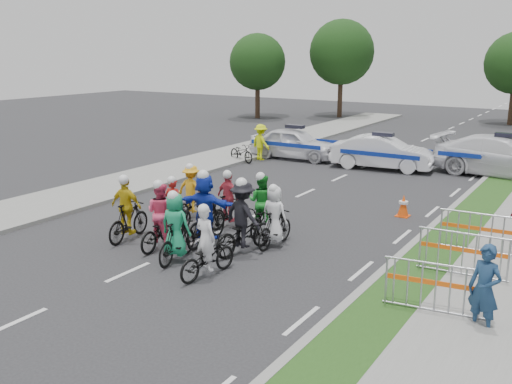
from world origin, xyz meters
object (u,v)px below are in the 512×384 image
Objects in this scene: rider_6 at (175,215)px; rider_7 at (275,222)px; rider_3 at (128,215)px; barrier_1 at (463,256)px; rider_1 at (176,234)px; rider_8 at (262,211)px; police_car_0 at (295,143)px; marshal_hiviz at (261,142)px; spectator_0 at (484,289)px; tree_0 at (258,62)px; rider_0 at (207,252)px; barrier_2 at (480,235)px; parked_bike at (242,152)px; cone_0 at (403,206)px; barrier_0 at (435,291)px; rider_5 at (206,213)px; rider_2 at (162,223)px; police_car_2 at (505,157)px; rider_9 at (229,205)px; tree_3 at (342,52)px; rider_4 at (243,224)px; police_car_1 at (382,153)px; rider_10 at (192,196)px.

rider_7 reaches higher than rider_6.
barrier_1 is (8.37, 1.98, -0.15)m from rider_3.
rider_1 is 0.98× the size of rider_8.
police_car_0 is 1.66m from marshal_hiviz.
tree_0 is (-21.60, 26.61, 3.34)m from spectator_0.
rider_6 is 0.87× the size of barrier_1.
rider_3 is 1.06× the size of rider_6.
rider_0 is 31.62m from tree_0.
parked_bike is at bearing 149.01° from barrier_2.
rider_3 is 8.42m from cone_0.
barrier_0 is 33.82m from tree_0.
rider_1 is 1.43m from rider_5.
rider_2 reaches higher than police_car_0.
rider_0 reaches higher than police_car_2.
rider_9 is 29.53m from tree_3.
marshal_hiviz is at bearing 154.60° from spectator_0.
tree_0 reaches higher than barrier_2.
tree_0 is (-17.95, 20.01, 3.85)m from cone_0.
marshal_hiviz is (-10.37, -2.17, 0.02)m from police_car_2.
spectator_0 is at bearing 161.00° from rider_6.
rider_0 is 14.98m from police_car_0.
spectator_0 is at bearing -166.88° from rider_0.
police_car_0 is 2.67m from parked_bike.
rider_4 reaches higher than rider_3.
parked_bike is 0.27× the size of tree_0.
police_car_1 is at bearing -52.35° from parked_bike.
rider_0 reaches higher than police_car_1.
rider_7 reaches higher than barrier_2.
rider_2 is at bearing 178.09° from barrier_0.
cone_0 is at bearing -102.00° from rider_4.
police_car_2 is 12.15m from barrier_1.
rider_6 is at bearing -58.19° from rider_1.
rider_0 reaches higher than parked_bike.
police_car_0 is at bearing -85.06° from rider_10.
police_car_2 is 14.56m from spectator_0.
rider_0 is 0.31× the size of police_car_2.
parked_bike is (-3.64, 11.03, -0.27)m from rider_3.
rider_4 is at bearing 143.33° from rider_10.
rider_9 is (-1.74, 3.38, 0.09)m from rider_0.
rider_9 is at bearing -136.27° from cone_0.
police_car_2 is 10.60m from marshal_hiviz.
tree_0 reaches higher than parked_bike.
rider_0 is 33.27m from tree_3.
rider_2 is at bearing -136.06° from parked_bike.
rider_6 is 1.01× the size of rider_9.
rider_6 is 7.12m from cone_0.
rider_4 is at bearing -113.89° from cone_0.
police_car_2 is at bearing -118.65° from rider_1.
police_car_0 is at bearing -55.21° from rider_4.
spectator_0 is at bearing -179.14° from rider_4.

